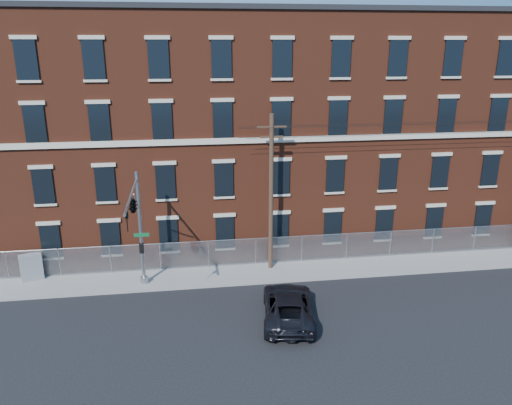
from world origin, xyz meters
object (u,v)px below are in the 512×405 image
object	(u,v)px
pickup_truck	(288,306)
utility_cabinet	(31,267)
utility_pole_near	(271,191)
traffic_signal_mast	(135,214)

from	to	relation	value
pickup_truck	utility_cabinet	distance (m)	16.21
utility_pole_near	pickup_truck	size ratio (longest dim) A/B	1.79
pickup_truck	utility_cabinet	xyz separation A→B (m)	(-14.79, 6.63, 0.16)
pickup_truck	utility_cabinet	world-z (taller)	utility_cabinet
utility_pole_near	utility_cabinet	distance (m)	15.55
utility_pole_near	pickup_truck	xyz separation A→B (m)	(-0.12, -6.23, -4.56)
traffic_signal_mast	utility_cabinet	xyz separation A→B (m)	(-6.91, 3.82, -4.45)
traffic_signal_mast	pickup_truck	size ratio (longest dim) A/B	1.25
pickup_truck	utility_pole_near	bearing A→B (deg)	-82.29
traffic_signal_mast	utility_pole_near	xyz separation A→B (m)	(8.00, 3.42, -0.05)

